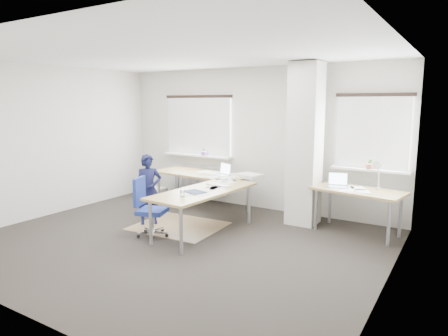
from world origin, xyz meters
The scene contains 8 objects.
ground centered at (0.00, 0.00, 0.00)m, with size 6.00×6.00×0.00m, color #2A2622.
room_shell centered at (0.18, 0.45, 1.75)m, with size 6.04×5.04×2.82m.
floor_mat centered at (-0.45, 0.64, 0.00)m, with size 1.45×1.23×0.01m, color #8F734E.
white_crate centered at (-2.04, 1.83, 0.14)m, with size 0.47×0.33×0.28m, color white.
desk_main centered at (-0.26, 1.19, 0.69)m, with size 2.41×2.75×0.96m.
desk_side centered at (2.25, 1.86, 0.69)m, with size 1.50×0.93×1.22m.
task_chair centered at (-0.50, -0.01, 0.26)m, with size 0.54×0.53×0.95m.
person centered at (-0.97, 0.48, 0.62)m, with size 0.45×0.30×1.23m, color black.
Camera 1 is at (3.70, -4.60, 2.10)m, focal length 32.00 mm.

